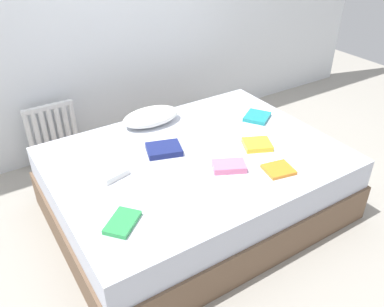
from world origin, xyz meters
TOP-DOWN VIEW (x-y plane):
  - ground_plane at (0.00, 0.00)m, footprint 8.00×8.00m
  - bed at (0.00, 0.00)m, footprint 2.00×1.50m
  - radiator at (-0.69, 1.20)m, footprint 0.42×0.04m
  - pillow at (-0.05, 0.58)m, footprint 0.47×0.27m
  - textbook_navy at (-0.17, 0.15)m, footprint 0.28×0.25m
  - textbook_orange at (0.35, -0.46)m, footprint 0.21×0.20m
  - textbook_yellow at (0.43, -0.15)m, footprint 0.25×0.24m
  - textbook_white at (-0.59, 0.08)m, footprint 0.21×0.18m
  - textbook_pink at (0.09, -0.27)m, footprint 0.25×0.22m
  - textbook_teal at (0.72, 0.19)m, footprint 0.27×0.27m
  - textbook_green at (-0.73, -0.38)m, footprint 0.25×0.24m

SIDE VIEW (x-z plane):
  - ground_plane at x=0.00m, z-range 0.00..0.00m
  - bed at x=0.00m, z-range 0.00..0.50m
  - radiator at x=-0.69m, z-range 0.08..0.57m
  - textbook_orange at x=0.35m, z-range 0.50..0.52m
  - textbook_green at x=-0.73m, z-range 0.50..0.53m
  - textbook_teal at x=0.72m, z-range 0.50..0.53m
  - textbook_yellow at x=0.43m, z-range 0.50..0.54m
  - textbook_pink at x=0.09m, z-range 0.50..0.54m
  - textbook_white at x=-0.59m, z-range 0.50..0.54m
  - textbook_navy at x=-0.17m, z-range 0.50..0.54m
  - pillow at x=-0.05m, z-range 0.50..0.62m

